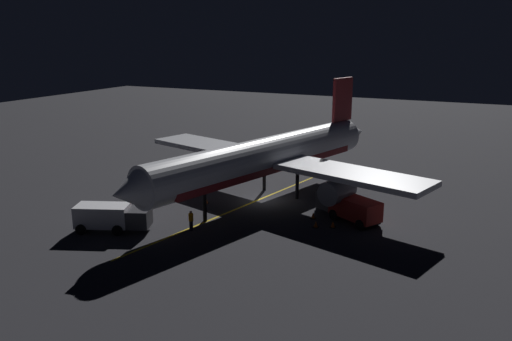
# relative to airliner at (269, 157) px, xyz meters

# --- Properties ---
(ground_plane) EXTENTS (180.00, 180.00, 0.20)m
(ground_plane) POSITION_rel_airliner_xyz_m (0.17, 0.57, -4.38)
(ground_plane) COLOR #2A2A2F
(apron_guide_stripe) EXTENTS (5.96, 27.89, 0.01)m
(apron_guide_stripe) POSITION_rel_airliner_xyz_m (1.48, 4.57, -4.27)
(apron_guide_stripe) COLOR gold
(apron_guide_stripe) RESTS_ON ground_plane
(airliner) EXTENTS (32.25, 35.20, 11.22)m
(airliner) POSITION_rel_airliner_xyz_m (0.00, 0.00, 0.00)
(airliner) COLOR silver
(airliner) RESTS_ON ground_plane
(baggage_truck) EXTENTS (6.48, 4.20, 2.24)m
(baggage_truck) POSITION_rel_airliner_xyz_m (8.33, 13.68, -3.10)
(baggage_truck) COLOR silver
(baggage_truck) RESTS_ON ground_plane
(catering_truck) EXTENTS (6.55, 4.89, 2.16)m
(catering_truck) POSITION_rel_airliner_xyz_m (-9.00, 2.63, -3.12)
(catering_truck) COLOR maroon
(catering_truck) RESTS_ON ground_plane
(ground_crew_worker) EXTENTS (0.40, 0.40, 1.74)m
(ground_crew_worker) POSITION_rel_airliner_xyz_m (2.30, 10.77, -3.39)
(ground_crew_worker) COLOR black
(ground_crew_worker) RESTS_ON ground_plane
(traffic_cone_near_left) EXTENTS (0.50, 0.50, 0.55)m
(traffic_cone_near_left) POSITION_rel_airliner_xyz_m (-5.97, 3.60, -4.03)
(traffic_cone_near_left) COLOR #EA590F
(traffic_cone_near_left) RESTS_ON ground_plane
(traffic_cone_near_right) EXTENTS (0.50, 0.50, 0.55)m
(traffic_cone_near_right) POSITION_rel_airliner_xyz_m (4.88, 3.99, -4.03)
(traffic_cone_near_right) COLOR #EA590F
(traffic_cone_near_right) RESTS_ON ground_plane
(traffic_cone_under_wing) EXTENTS (0.50, 0.50, 0.55)m
(traffic_cone_under_wing) POSITION_rel_airliner_xyz_m (-6.91, 5.59, -4.03)
(traffic_cone_under_wing) COLOR #EA590F
(traffic_cone_under_wing) RESTS_ON ground_plane
(traffic_cone_far) EXTENTS (0.50, 0.50, 0.55)m
(traffic_cone_far) POSITION_rel_airliner_xyz_m (-8.23, 4.99, -4.03)
(traffic_cone_far) COLOR #EA590F
(traffic_cone_far) RESTS_ON ground_plane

